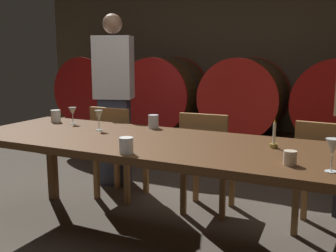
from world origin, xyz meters
TOP-DOWN VIEW (x-y plane):
  - back_wall at (0.00, 3.19)m, footprint 6.46×0.24m
  - barrel_shelf at (0.00, 2.64)m, footprint 5.82×0.90m
  - wine_barrel_far_left at (-2.13, 2.64)m, footprint 0.95×0.77m
  - wine_barrel_left at (-1.05, 2.64)m, footprint 0.95×0.77m
  - wine_barrel_center at (0.02, 2.64)m, footprint 0.95×0.77m
  - dining_table at (0.14, 0.30)m, footprint 3.00×0.95m
  - chair_left at (-0.74, 0.99)m, footprint 0.41×0.41m
  - chair_center at (0.14, 1.02)m, footprint 0.43×0.43m
  - chair_right at (1.07, 1.00)m, footprint 0.43×0.43m
  - guest_left at (-1.00, 1.36)m, footprint 0.44×0.35m
  - candle_center at (0.80, 0.43)m, footprint 0.05×0.05m
  - wine_glass_far_left at (-0.89, 0.57)m, footprint 0.07×0.07m
  - wine_glass_center_left at (-0.52, 0.43)m, footprint 0.06×0.06m
  - wine_glass_center_right at (1.16, 0.03)m, footprint 0.07×0.07m
  - cup_far_left at (-1.08, 0.58)m, footprint 0.08×0.08m
  - cup_center_left at (-0.19, 0.70)m, footprint 0.08×0.08m
  - cup_center_right at (0.05, -0.10)m, footprint 0.08×0.08m
  - cup_far_right at (0.96, 0.07)m, footprint 0.07×0.07m

SIDE VIEW (x-z plane):
  - barrel_shelf at x=0.00m, z-range 0.00..0.38m
  - chair_left at x=-0.74m, z-range 0.05..0.93m
  - chair_center at x=0.14m, z-range 0.05..0.93m
  - chair_right at x=1.07m, z-range 0.05..0.93m
  - dining_table at x=0.14m, z-range 0.33..1.10m
  - cup_far_right at x=0.96m, z-range 0.78..0.85m
  - candle_center at x=0.80m, z-range 0.73..0.92m
  - cup_center_right at x=0.05m, z-range 0.78..0.87m
  - cup_far_left at x=-1.08m, z-range 0.78..0.88m
  - cup_center_left at x=-0.19m, z-range 0.78..0.88m
  - wine_barrel_far_left at x=-2.13m, z-range 0.37..1.31m
  - wine_barrel_left at x=-1.05m, z-range 0.37..1.31m
  - wine_barrel_center at x=0.02m, z-range 0.37..1.31m
  - wine_glass_far_left at x=-0.89m, z-range 0.81..0.95m
  - wine_glass_center_left at x=-0.52m, z-range 0.80..0.96m
  - guest_left at x=-1.00m, z-range 0.02..1.77m
  - wine_glass_center_right at x=1.16m, z-range 0.81..0.98m
  - back_wall at x=0.00m, z-range 0.00..2.61m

